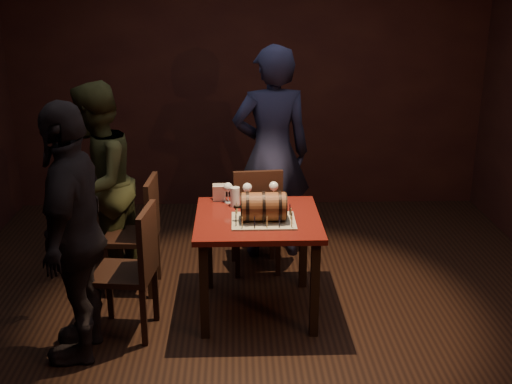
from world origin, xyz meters
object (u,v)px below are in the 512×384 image
(barrel_cake, at_px, (263,207))
(wine_glass_right, at_px, (274,187))
(pint_of_ale, at_px, (235,197))
(person_left_front, at_px, (74,233))
(person_left_rear, at_px, (97,184))
(pub_table, at_px, (258,231))
(chair_left_front, at_px, (135,264))
(chair_left_rear, at_px, (141,228))
(wine_glass_mid, at_px, (247,188))
(wine_glass_left, at_px, (228,188))
(chair_back, at_px, (257,215))
(person_back, at_px, (272,154))

(barrel_cake, distance_m, wine_glass_right, 0.44)
(wine_glass_right, bearing_deg, pint_of_ale, -161.06)
(person_left_front, bearing_deg, person_left_rear, -174.05)
(pub_table, height_order, chair_left_front, chair_left_front)
(chair_left_front, bearing_deg, chair_left_rear, 94.47)
(pub_table, distance_m, wine_glass_mid, 0.39)
(pub_table, height_order, wine_glass_left, wine_glass_left)
(wine_glass_left, distance_m, chair_left_rear, 0.78)
(pub_table, bearing_deg, pint_of_ale, 125.31)
(person_left_front, bearing_deg, wine_glass_left, 132.78)
(pub_table, bearing_deg, chair_back, 88.81)
(wine_glass_mid, distance_m, person_back, 0.78)
(chair_left_rear, bearing_deg, pint_of_ale, -11.36)
(person_back, bearing_deg, chair_back, 62.55)
(barrel_cake, relative_size, wine_glass_left, 2.32)
(wine_glass_right, bearing_deg, wine_glass_mid, -172.00)
(wine_glass_mid, distance_m, chair_left_front, 1.05)
(wine_glass_right, xyz_separation_m, chair_left_rear, (-1.04, 0.05, -0.35))
(wine_glass_right, relative_size, pint_of_ale, 1.07)
(pint_of_ale, bearing_deg, wine_glass_left, 121.33)
(wine_glass_left, distance_m, chair_left_front, 0.95)
(barrel_cake, relative_size, wine_glass_mid, 2.32)
(pint_of_ale, distance_m, chair_left_front, 0.92)
(wine_glass_left, relative_size, chair_back, 0.17)
(pub_table, xyz_separation_m, person_left_front, (-1.19, -0.53, 0.22))
(pub_table, xyz_separation_m, chair_left_front, (-0.86, -0.29, -0.12))
(wine_glass_right, bearing_deg, chair_left_front, -147.73)
(person_back, xyz_separation_m, person_left_rear, (-1.43, -0.46, -0.12))
(wine_glass_left, xyz_separation_m, wine_glass_mid, (0.15, -0.01, -0.00))
(chair_left_rear, bearing_deg, person_back, 32.08)
(chair_left_rear, relative_size, person_left_front, 0.54)
(pint_of_ale, xyz_separation_m, person_left_front, (-1.02, -0.76, 0.03))
(person_left_rear, bearing_deg, person_left_front, 15.99)
(wine_glass_right, height_order, chair_left_rear, chair_left_rear)
(chair_left_rear, bearing_deg, chair_back, 16.56)
(wine_glass_mid, xyz_separation_m, person_left_front, (-1.12, -0.83, -0.01))
(wine_glass_mid, distance_m, chair_left_rear, 0.91)
(pub_table, bearing_deg, barrel_cake, -69.35)
(pub_table, distance_m, person_left_front, 1.32)
(wine_glass_mid, xyz_separation_m, wine_glass_right, (0.20, 0.03, 0.00))
(wine_glass_mid, relative_size, person_left_front, 0.09)
(wine_glass_left, height_order, chair_left_rear, chair_left_rear)
(wine_glass_left, distance_m, pint_of_ale, 0.11)
(pub_table, bearing_deg, wine_glass_right, 67.90)
(pint_of_ale, height_order, chair_back, chair_back)
(pub_table, height_order, wine_glass_mid, wine_glass_mid)
(chair_back, xyz_separation_m, chair_left_front, (-0.87, -0.95, 0.00))
(chair_left_front, bearing_deg, person_back, 52.92)
(wine_glass_right, bearing_deg, person_left_front, -146.87)
(person_left_front, bearing_deg, wine_glass_right, 124.77)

